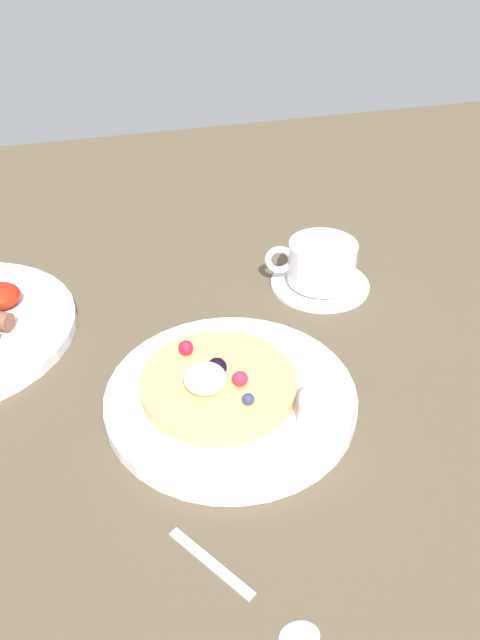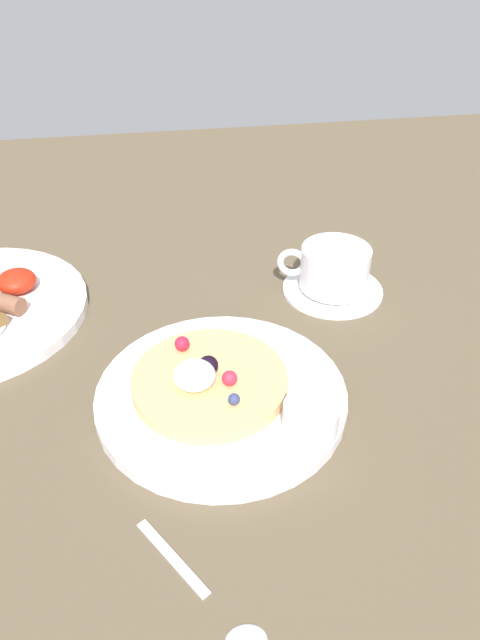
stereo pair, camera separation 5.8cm
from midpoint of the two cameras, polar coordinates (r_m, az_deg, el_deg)
ground_plane at (r=62.91cm, az=0.26°, el=-5.63°), size 194.30×146.02×3.00cm
pancake_plate at (r=57.70cm, az=0.67°, el=-7.40°), size 24.04×24.04×1.37cm
pancake_with_berries at (r=56.92cm, az=-0.15°, el=-5.88°), size 14.94×14.94×3.75cm
syrup_ramekin at (r=53.44cm, az=9.92°, el=-9.32°), size 4.97×4.97×2.84cm
coffee_saucer at (r=74.32cm, az=11.05°, el=2.91°), size 12.16×12.16×0.82cm
coffee_cup at (r=72.70cm, az=11.21°, el=4.93°), size 10.85×8.23×5.09cm
teaspoon at (r=45.61cm, az=2.03°, el=-25.98°), size 8.38×11.52×0.60cm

